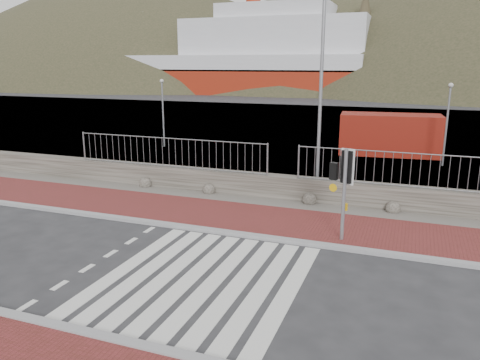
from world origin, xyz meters
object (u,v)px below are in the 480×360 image
at_px(streetlight, 324,87).
at_px(shipping_container, 390,134).
at_px(ferry, 238,61).
at_px(traffic_signal_far, 344,175).

bearing_deg(streetlight, shipping_container, 67.99).
bearing_deg(ferry, traffic_signal_far, -66.92).
relative_size(traffic_signal_far, shipping_container, 0.51).
bearing_deg(ferry, streetlight, -66.57).
xyz_separation_m(ferry, traffic_signal_far, (27.39, -64.28, -3.37)).
relative_size(ferry, shipping_container, 9.18).
height_order(traffic_signal_far, shipping_container, traffic_signal_far).
bearing_deg(ferry, shipping_container, -60.74).
distance_m(ferry, traffic_signal_far, 69.95).
relative_size(ferry, traffic_signal_far, 18.14).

